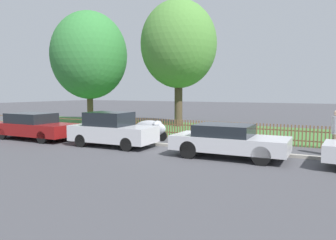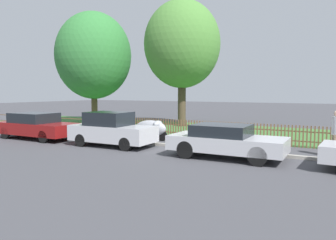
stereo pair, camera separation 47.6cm
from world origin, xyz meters
name	(u,v)px [view 1 (the left image)]	position (x,y,z in m)	size (l,w,h in m)	color
ground_plane	(214,151)	(0.00, 0.00, 0.00)	(120.00, 120.00, 0.00)	#424247
kerb_stone	(214,149)	(0.00, 0.10, 0.06)	(40.96, 0.20, 0.12)	#9E998E
grass_strip	(252,133)	(0.00, 6.68, 0.01)	(40.96, 7.97, 0.01)	#3D7033
park_fence	(233,132)	(0.00, 2.71, 0.49)	(40.96, 0.05, 0.97)	brown
parked_car_silver_hatchback	(34,126)	(-9.27, -1.16, 0.68)	(4.61, 1.85, 1.34)	maroon
parked_car_black_saloon	(112,130)	(-4.39, -1.06, 0.75)	(3.90, 1.78, 1.53)	#BCBCC1
parked_car_navy_estate	(228,140)	(0.95, -1.05, 0.65)	(4.24, 1.90, 1.23)	#BCBCC1
covered_motorcycle	(151,128)	(-3.78, 1.29, 0.61)	(1.80, 0.79, 1.01)	black
tree_nearest_kerb	(89,56)	(-11.99, 6.24, 5.09)	(5.58, 5.58, 8.31)	brown
tree_behind_motorcycle	(179,45)	(-5.52, 8.03, 5.68)	(5.27, 5.27, 8.74)	#473828
pedestrian_by_lamp	(336,130)	(4.48, 1.09, 0.99)	(0.47, 0.47, 1.75)	#7F6B51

